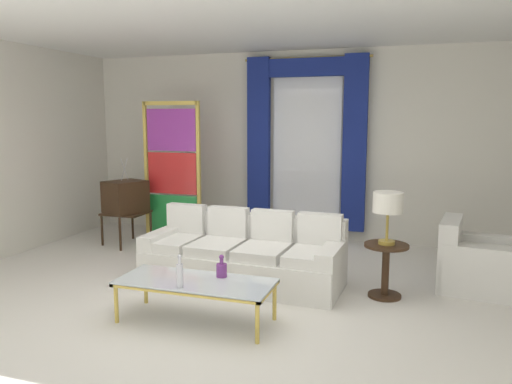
% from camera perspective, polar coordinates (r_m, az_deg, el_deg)
% --- Properties ---
extents(ground_plane, '(16.00, 16.00, 0.00)m').
position_cam_1_polar(ground_plane, '(5.49, -2.78, -12.27)').
color(ground_plane, white).
extents(wall_rear, '(8.00, 0.12, 3.00)m').
position_cam_1_polar(wall_rear, '(8.07, 4.96, 5.32)').
color(wall_rear, white).
rests_on(wall_rear, ground).
extents(ceiling_slab, '(8.00, 7.60, 0.04)m').
position_cam_1_polar(ceiling_slab, '(5.98, -0.11, 18.86)').
color(ceiling_slab, white).
extents(curtained_window, '(2.00, 0.17, 2.70)m').
position_cam_1_polar(curtained_window, '(7.87, 5.74, 6.98)').
color(curtained_window, white).
rests_on(curtained_window, ground).
extents(couch_white_long, '(2.38, 1.02, 0.86)m').
position_cam_1_polar(couch_white_long, '(5.96, -1.28, -7.46)').
color(couch_white_long, white).
rests_on(couch_white_long, ground).
extents(coffee_table, '(1.50, 0.62, 0.41)m').
position_cam_1_polar(coffee_table, '(4.85, -6.97, -10.44)').
color(coffee_table, silver).
rests_on(coffee_table, ground).
extents(bottle_blue_decanter, '(0.10, 0.10, 0.22)m').
position_cam_1_polar(bottle_blue_decanter, '(4.89, -3.99, -8.85)').
color(bottle_blue_decanter, '#753384').
rests_on(bottle_blue_decanter, coffee_table).
extents(bottle_crystal_tall, '(0.06, 0.06, 0.31)m').
position_cam_1_polar(bottle_crystal_tall, '(4.63, -8.77, -9.34)').
color(bottle_crystal_tall, silver).
rests_on(bottle_crystal_tall, coffee_table).
extents(vintage_tv, '(0.69, 0.74, 1.35)m').
position_cam_1_polar(vintage_tv, '(7.85, -14.82, -0.70)').
color(vintage_tv, '#382314').
rests_on(vintage_tv, ground).
extents(armchair_white, '(0.92, 0.91, 0.80)m').
position_cam_1_polar(armchair_white, '(6.23, 23.69, -7.66)').
color(armchair_white, white).
rests_on(armchair_white, ground).
extents(stained_glass_divider, '(0.95, 0.05, 2.20)m').
position_cam_1_polar(stained_glass_divider, '(7.77, -9.63, 1.83)').
color(stained_glass_divider, gold).
rests_on(stained_glass_divider, ground).
extents(peacock_figurine, '(0.44, 0.60, 0.50)m').
position_cam_1_polar(peacock_figurine, '(7.44, -8.10, -4.99)').
color(peacock_figurine, beige).
rests_on(peacock_figurine, ground).
extents(round_side_table, '(0.48, 0.48, 0.59)m').
position_cam_1_polar(round_side_table, '(5.63, 14.71, -8.19)').
color(round_side_table, '#382314').
rests_on(round_side_table, ground).
extents(table_lamp_brass, '(0.32, 0.32, 0.57)m').
position_cam_1_polar(table_lamp_brass, '(5.48, 14.97, -1.43)').
color(table_lamp_brass, '#B29338').
rests_on(table_lamp_brass, round_side_table).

